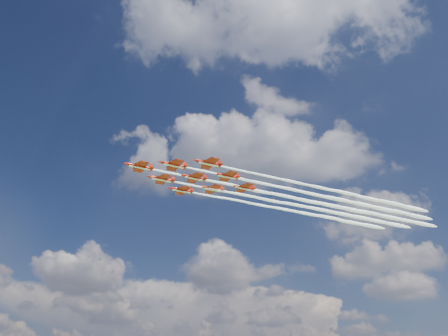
% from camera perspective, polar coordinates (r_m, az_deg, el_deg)
% --- Properties ---
extents(jet_lead, '(86.12, 68.31, 2.84)m').
position_cam_1_polar(jet_lead, '(179.44, 4.63, -2.98)').
color(jet_lead, '#A41509').
extents(jet_row2_port, '(86.12, 68.31, 2.84)m').
position_cam_1_polar(jet_row2_port, '(179.69, 8.68, -2.79)').
color(jet_row2_port, '#A41509').
extents(jet_row2_starb, '(86.12, 68.31, 2.84)m').
position_cam_1_polar(jet_row2_starb, '(189.97, 6.42, -4.28)').
color(jet_row2_starb, '#A41509').
extents(jet_row3_port, '(86.12, 68.31, 2.84)m').
position_cam_1_polar(jet_row3_port, '(180.84, 12.70, -2.58)').
color(jet_row3_port, '#A41509').
extents(jet_row3_centre, '(86.12, 68.31, 2.84)m').
position_cam_1_polar(jet_row3_centre, '(190.58, 10.24, -4.08)').
color(jet_row3_centre, '#A41509').
extents(jet_row3_starb, '(86.12, 68.31, 2.84)m').
position_cam_1_polar(jet_row3_starb, '(200.75, 8.02, -5.43)').
color(jet_row3_starb, '#A41509').
extents(jet_row4_port, '(86.12, 68.31, 2.84)m').
position_cam_1_polar(jet_row4_port, '(192.03, 14.03, -3.87)').
color(jet_row4_port, '#A41509').
extents(jet_row4_starb, '(86.12, 68.31, 2.84)m').
position_cam_1_polar(jet_row4_starb, '(201.67, 11.64, -5.24)').
color(jet_row4_starb, '#A41509').
extents(jet_tail, '(86.12, 68.31, 2.84)m').
position_cam_1_polar(jet_tail, '(203.39, 15.21, -5.02)').
color(jet_tail, '#A41509').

